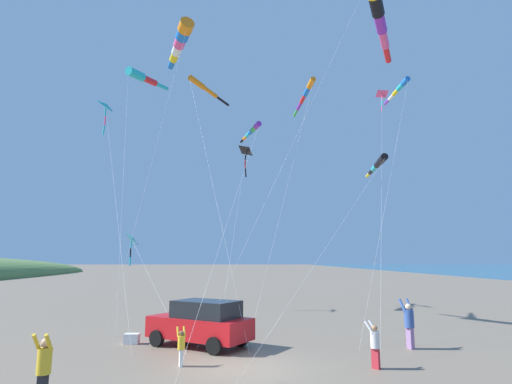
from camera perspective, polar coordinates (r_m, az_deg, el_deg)
The scene contains 19 objects.
ground_plane at distance 14.63m, azimuth -1.77°, elevation -23.30°, with size 600.00×600.00×0.00m, color #756654.
parked_car at distance 17.93m, azimuth -7.61°, elevation -17.54°, with size 4.63×3.83×1.85m.
cooler_box at distance 19.21m, azimuth -16.87°, elevation -18.92°, with size 0.62×0.42×0.42m.
person_adult_flyer at distance 18.43m, azimuth 20.49°, elevation -16.50°, with size 0.53×0.65×1.93m.
person_child_green_jacket at distance 14.95m, azimuth -10.34°, elevation -20.16°, with size 0.37×0.43×1.26m.
person_child_grey_jacket at distance 12.12m, azimuth -27.39°, elevation -20.59°, with size 0.42×0.53×1.75m.
person_bystander_far at distance 14.92m, azimuth 16.17°, elevation -19.43°, with size 0.54×0.54×1.52m.
kite_delta_orange_high_right at distance 27.81m, azimuth -16.78°, elevation -6.31°, with size 5.73×11.09×5.22m.
kite_windsock_yellow_midlevel at distance 32.71m, azimuth 6.94°, elevation 13.42°, with size 4.83×13.44×16.78m.
kite_delta_rainbow_low_near at distance 33.91m, azimuth -1.33°, elevation 5.69°, with size 1.83×14.22×12.82m.
kite_windsock_purple_drifting at distance 28.13m, azimuth -10.40°, elevation 20.08°, with size 3.41×6.28×18.15m.
kite_windsock_striped_overhead at distance 36.20m, azimuth -15.43°, elevation 15.07°, with size 3.56×14.61×18.80m.
kite_delta_long_streamer_left at distance 32.14m, azimuth 17.15°, elevation 12.72°, with size 5.14×12.32×15.79m.
kite_windsock_green_low_center at distance 35.69m, azimuth 19.25°, elevation 13.41°, with size 7.98×16.50×17.44m.
kite_windsock_small_distant at distance 27.53m, azimuth -0.55°, elevation 8.49°, with size 2.84×16.46×12.31m.
kite_delta_long_streamer_right at distance 34.12m, azimuth -20.06°, elevation 11.10°, with size 7.24×14.77×15.67m.
kite_windsock_white_trailing at distance 29.53m, azimuth -7.24°, elevation 14.17°, with size 4.23×12.80×15.77m.
kite_windsock_checkered_midright at distance 28.29m, azimuth 16.54°, elevation 23.03°, with size 12.05×9.96×19.60m.
kite_windsock_magenta_far_left at distance 26.43m, azimuth 16.51°, elevation 3.66°, with size 8.84×16.32×9.54m.
Camera 1 is at (-0.19, 14.20, 3.52)m, focal length 28.79 mm.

